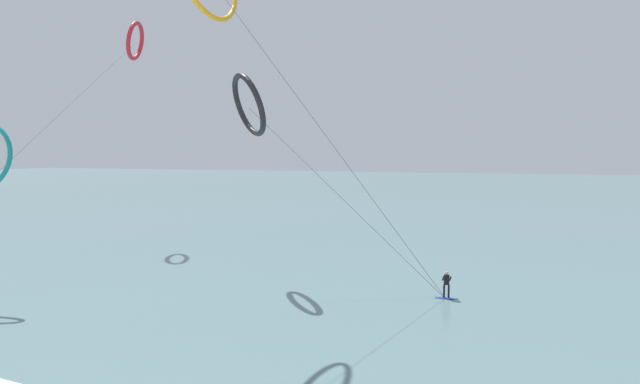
# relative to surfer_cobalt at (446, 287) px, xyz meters

# --- Properties ---
(sea_water) EXTENTS (400.00, 200.00, 0.08)m
(sea_water) POSITION_rel_surfer_cobalt_xyz_m (-6.78, 80.51, -0.78)
(sea_water) COLOR slate
(sea_water) RESTS_ON ground
(surfer_cobalt) EXTENTS (1.40, 0.62, 1.70)m
(surfer_cobalt) POSITION_rel_surfer_cobalt_xyz_m (0.00, 0.00, 0.00)
(surfer_cobalt) COLOR #2647B7
(surfer_cobalt) RESTS_ON ground
(kite_charcoal) EXTENTS (16.19, 4.67, 14.64)m
(kite_charcoal) POSITION_rel_surfer_cobalt_xyz_m (-13.86, 1.45, 11.55)
(kite_charcoal) COLOR black
(kite_charcoal) RESTS_ON ground
(kite_crimson) EXTENTS (2.56, 30.18, 22.11)m
(kite_crimson) POSITION_rel_surfer_cobalt_xyz_m (-31.85, 13.51, 19.29)
(kite_crimson) COLOR red
(kite_crimson) RESTS_ON ground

